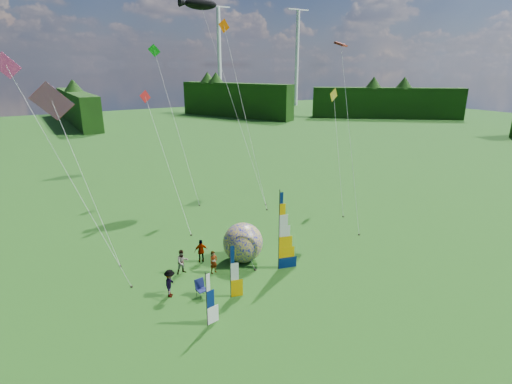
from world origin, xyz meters
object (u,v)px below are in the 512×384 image
spectator_a (214,262)px  camp_chair (202,289)px  side_banner_far (207,301)px  bol_inflatable (243,243)px  feather_banner_main (279,232)px  spectator_d (201,251)px  side_banner_left (230,272)px  spectator_c (170,283)px  kite_whale (232,92)px  spectator_b (182,262)px

spectator_a → camp_chair: size_ratio=1.42×
side_banner_far → bol_inflatable: 7.57m
feather_banner_main → spectator_d: size_ratio=3.28×
side_banner_left → spectator_c: side_banner_left is taller
side_banner_left → camp_chair: bearing=164.0°
camp_chair → spectator_c: bearing=140.6°
feather_banner_main → kite_whale: bearing=87.3°
spectator_d → feather_banner_main: bearing=153.9°
spectator_c → camp_chair: spectator_c is taller
side_banner_left → side_banner_far: bearing=-126.4°
spectator_b → kite_whale: bearing=50.3°
side_banner_far → spectator_a: 5.71m
spectator_b → spectator_d: 1.90m
bol_inflatable → spectator_d: 2.97m
spectator_a → spectator_d: bearing=79.8°
side_banner_left → kite_whale: bearing=77.8°
side_banner_left → spectator_a: 3.34m
side_banner_left → spectator_c: bearing=163.4°
bol_inflatable → spectator_b: bearing=173.0°
spectator_a → kite_whale: bearing=45.3°
spectator_d → kite_whale: 19.21m
feather_banner_main → kite_whale: kite_whale is taller
spectator_c → camp_chair: size_ratio=1.57×
side_banner_far → spectator_c: size_ratio=1.76×
spectator_a → spectator_d: 1.85m
kite_whale → bol_inflatable: bearing=-93.6°
side_banner_left → side_banner_far: (-2.33, -1.76, -0.15)m
feather_banner_main → spectator_a: feather_banner_main is taller
spectator_b → kite_whale: kite_whale is taller
side_banner_far → spectator_d: side_banner_far is taller
side_banner_far → kite_whale: (12.38, 20.20, 9.08)m
spectator_b → side_banner_left: bearing=-72.8°
side_banner_far → spectator_b: side_banner_far is taller
spectator_d → side_banner_left: bearing=102.3°
spectator_b → feather_banner_main: bearing=-27.1°
bol_inflatable → spectator_a: bearing=-169.0°
side_banner_far → bol_inflatable: size_ratio=1.09×
spectator_b → camp_chair: (-0.08, -3.29, -0.28)m
side_banner_left → bol_inflatable: bearing=68.1°
spectator_c → camp_chair: (1.56, -1.04, -0.32)m
side_banner_far → spectator_b: 6.09m
side_banner_far → feather_banner_main: bearing=16.1°
spectator_c → camp_chair: bearing=-91.9°
camp_chair → spectator_a: bearing=44.8°
side_banner_left → spectator_b: size_ratio=2.00×
feather_banner_main → kite_whale: (5.68, 17.04, 7.87)m
spectator_a → side_banner_far: bearing=-131.2°
spectator_d → camp_chair: bearing=82.5°
feather_banner_main → camp_chair: 6.24m
side_banner_left → spectator_a: (0.40, 3.20, -0.89)m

